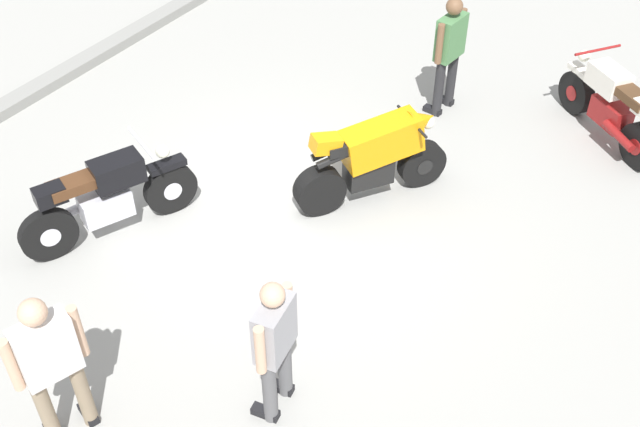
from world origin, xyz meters
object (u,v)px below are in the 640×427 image
motorcycle_cream_vintage (610,106)px  person_in_gray_shirt (275,342)px  motorcycle_orange_sportbike (374,157)px  person_in_white_shirt (51,363)px  motorcycle_black_cruiser (108,197)px  person_in_green_shirt (449,49)px

motorcycle_cream_vintage → person_in_gray_shirt: 5.98m
motorcycle_orange_sportbike → person_in_white_shirt: person_in_white_shirt is taller
motorcycle_cream_vintage → motorcycle_orange_sportbike: bearing=90.7°
person_in_white_shirt → motorcycle_cream_vintage: bearing=-91.2°
motorcycle_black_cruiser → person_in_gray_shirt: person_in_gray_shirt is taller
motorcycle_orange_sportbike → motorcycle_cream_vintage: motorcycle_orange_sportbike is taller
motorcycle_cream_vintage → person_in_white_shirt: 7.53m
motorcycle_black_cruiser → person_in_green_shirt: person_in_green_shirt is taller
motorcycle_orange_sportbike → person_in_gray_shirt: person_in_gray_shirt is taller
person_in_green_shirt → person_in_gray_shirt: person_in_green_shirt is taller
person_in_green_shirt → person_in_white_shirt: (-6.52, 0.49, 0.02)m
person_in_green_shirt → motorcycle_cream_vintage: bearing=-159.8°
motorcycle_black_cruiser → person_in_white_shirt: (-2.14, -1.57, 0.44)m
motorcycle_orange_sportbike → motorcycle_cream_vintage: bearing=-1.0°
motorcycle_black_cruiser → motorcycle_cream_vintage: bearing=-16.0°
motorcycle_black_cruiser → person_in_green_shirt: 4.85m
motorcycle_orange_sportbike → person_in_gray_shirt: (-3.09, -0.77, 0.28)m
person_in_gray_shirt → person_in_white_shirt: size_ratio=0.93×
person_in_green_shirt → person_in_gray_shirt: size_ratio=1.06×
person_in_green_shirt → person_in_white_shirt: size_ratio=0.99×
motorcycle_orange_sportbike → motorcycle_cream_vintage: 3.39m
motorcycle_cream_vintage → motorcycle_black_cruiser: 6.44m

